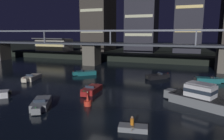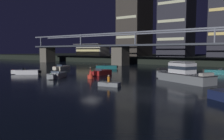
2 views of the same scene
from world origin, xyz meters
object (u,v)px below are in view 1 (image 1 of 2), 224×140
object	(u,v)px
speedboat_near_center	(85,73)
speedboat_far_center	(209,80)
tower_west_tall	(143,8)
cabin_cruiser_near_left	(202,98)
river_bridge	(152,51)
dinghy_with_paddler	(133,128)
tower_west_low	(99,2)
speedboat_mid_center	(32,78)
channel_buoy	(88,102)
speedboat_far_right	(41,104)
speedboat_mid_left	(157,77)
speedboat_near_right	(91,90)
waterfront_pavilion	(54,45)

from	to	relation	value
speedboat_near_center	speedboat_far_center	xyz separation A→B (m)	(23.71, 1.59, 0.00)
tower_west_tall	cabin_cruiser_near_left	size ratio (longest dim) A/B	3.30
river_bridge	speedboat_near_center	size ratio (longest dim) A/B	22.88
river_bridge	dinghy_with_paddler	size ratio (longest dim) A/B	37.73
tower_west_low	cabin_cruiser_near_left	distance (m)	59.28
speedboat_mid_center	channel_buoy	bearing A→B (deg)	-29.05
speedboat_near_center	speedboat_mid_center	size ratio (longest dim) A/B	0.87
speedboat_mid_center	speedboat_far_center	bearing A→B (deg)	16.42
tower_west_tall	speedboat_far_right	distance (m)	56.09
tower_west_low	dinghy_with_paddler	world-z (taller)	tower_west_low
cabin_cruiser_near_left	speedboat_far_center	distance (m)	13.87
tower_west_tall	tower_west_low	bearing A→B (deg)	-175.75
cabin_cruiser_near_left	dinghy_with_paddler	world-z (taller)	cabin_cruiser_near_left
tower_west_low	tower_west_tall	distance (m)	16.08
speedboat_mid_left	speedboat_mid_center	distance (m)	23.73
cabin_cruiser_near_left	speedboat_far_center	bearing A→B (deg)	81.55
cabin_cruiser_near_left	speedboat_far_right	size ratio (longest dim) A/B	1.85
speedboat_near_center	speedboat_far_center	bearing A→B (deg)	3.83
cabin_cruiser_near_left	speedboat_far_center	size ratio (longest dim) A/B	1.74
speedboat_far_right	speedboat_near_center	bearing A→B (deg)	101.56
speedboat_near_right	dinghy_with_paddler	distance (m)	12.95
river_bridge	channel_buoy	xyz separation A→B (m)	(-2.83, -29.67, -3.89)
speedboat_near_center	speedboat_mid_center	bearing A→B (deg)	-134.04
speedboat_mid_left	channel_buoy	bearing A→B (deg)	-108.20
waterfront_pavilion	dinghy_with_paddler	size ratio (longest dim) A/B	4.51
tower_west_low	waterfront_pavilion	world-z (taller)	tower_west_low
tower_west_tall	cabin_cruiser_near_left	bearing A→B (deg)	-70.00
tower_west_low	channel_buoy	bearing A→B (deg)	-68.25
speedboat_mid_left	channel_buoy	xyz separation A→B (m)	(-5.88, -17.90, 0.06)
speedboat_near_right	dinghy_with_paddler	bearing A→B (deg)	-47.96
speedboat_far_center	dinghy_with_paddler	distance (m)	23.95
river_bridge	speedboat_mid_center	bearing A→B (deg)	-132.39
speedboat_near_center	speedboat_near_right	xyz separation A→B (m)	(6.82, -11.29, 0.00)
channel_buoy	dinghy_with_paddler	world-z (taller)	channel_buoy
speedboat_mid_center	dinghy_with_paddler	size ratio (longest dim) A/B	1.90
tower_west_low	waterfront_pavilion	size ratio (longest dim) A/B	2.87
waterfront_pavilion	speedboat_near_center	xyz separation A→B (m)	(25.22, -25.09, -4.02)
speedboat_mid_left	speedboat_far_right	xyz separation A→B (m)	(-10.82, -20.27, 0.00)
cabin_cruiser_near_left	dinghy_with_paddler	bearing A→B (deg)	-125.14
speedboat_near_center	speedboat_mid_center	xyz separation A→B (m)	(-7.30, -7.55, 0.00)
cabin_cruiser_near_left	speedboat_mid_left	xyz separation A→B (m)	(-7.00, 13.52, -0.64)
channel_buoy	cabin_cruiser_near_left	bearing A→B (deg)	18.76
speedboat_far_center	speedboat_far_right	distance (m)	28.50
tower_west_low	speedboat_near_right	world-z (taller)	tower_west_low
speedboat_near_center	speedboat_mid_left	distance (m)	14.74
speedboat_near_center	dinghy_with_paddler	xyz separation A→B (m)	(15.49, -20.90, -0.14)
cabin_cruiser_near_left	channel_buoy	size ratio (longest dim) A/B	5.16
speedboat_near_right	cabin_cruiser_near_left	bearing A→B (deg)	-3.19
waterfront_pavilion	channel_buoy	world-z (taller)	waterfront_pavilion
waterfront_pavilion	speedboat_near_center	world-z (taller)	waterfront_pavilion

